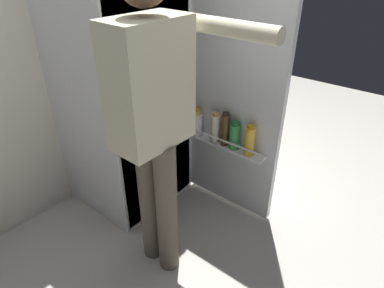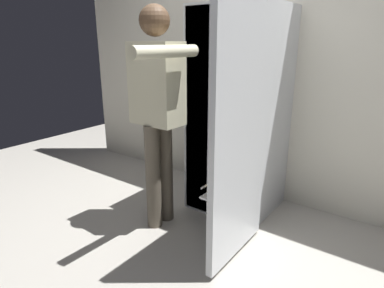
# 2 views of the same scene
# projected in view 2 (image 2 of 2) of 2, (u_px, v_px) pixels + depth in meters

# --- Properties ---
(ground_plane) EXTENTS (6.82, 6.82, 0.00)m
(ground_plane) POSITION_uv_depth(u_px,v_px,m) (200.00, 231.00, 2.60)
(ground_plane) COLOR #B7B2A8
(kitchen_wall) EXTENTS (4.40, 0.10, 2.53)m
(kitchen_wall) POSITION_uv_depth(u_px,v_px,m) (261.00, 62.00, 2.96)
(kitchen_wall) COLOR silver
(kitchen_wall) RESTS_ON ground_plane
(refrigerator) EXTENTS (0.73, 1.34, 1.72)m
(refrigerator) POSITION_uv_depth(u_px,v_px,m) (239.00, 114.00, 2.74)
(refrigerator) COLOR silver
(refrigerator) RESTS_ON ground_plane
(person) EXTENTS (0.52, 0.73, 1.69)m
(person) POSITION_uv_depth(u_px,v_px,m) (158.00, 102.00, 2.43)
(person) COLOR #665B4C
(person) RESTS_ON ground_plane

